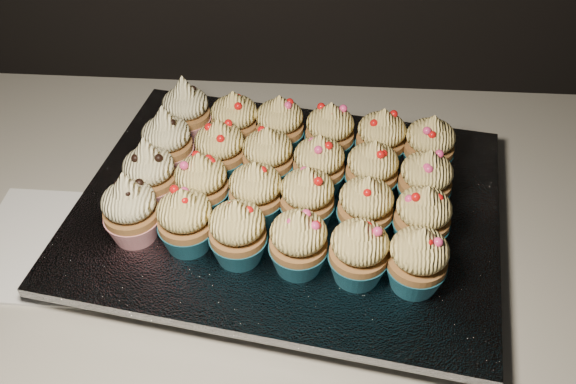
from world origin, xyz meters
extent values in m
cube|color=beige|center=(0.00, 1.70, 0.88)|extent=(2.44, 0.64, 0.04)
cube|color=white|center=(-0.50, 1.63, 0.90)|extent=(0.18, 0.18, 0.00)
cube|color=black|center=(-0.22, 1.69, 0.91)|extent=(0.51, 0.42, 0.02)
cube|color=silver|center=(-0.22, 1.69, 0.93)|extent=(0.55, 0.46, 0.01)
cone|color=#B2182D|center=(-0.39, 1.62, 0.95)|extent=(0.06, 0.06, 0.03)
ellipsoid|color=#FEF2B2|center=(-0.39, 1.62, 0.99)|extent=(0.06, 0.06, 0.04)
cone|color=#FEF2B2|center=(-0.39, 1.62, 1.02)|extent=(0.03, 0.03, 0.03)
cone|color=#185C73|center=(-0.33, 1.61, 0.95)|extent=(0.06, 0.06, 0.03)
ellipsoid|color=#FFE080|center=(-0.33, 1.61, 0.99)|extent=(0.06, 0.06, 0.04)
cone|color=#FFE080|center=(-0.33, 1.61, 1.01)|extent=(0.03, 0.03, 0.02)
cone|color=#185C73|center=(-0.27, 1.60, 0.95)|extent=(0.06, 0.06, 0.03)
ellipsoid|color=#FFE080|center=(-0.27, 1.60, 0.99)|extent=(0.06, 0.06, 0.04)
cone|color=#FFE080|center=(-0.27, 1.60, 1.01)|extent=(0.03, 0.03, 0.02)
cone|color=#185C73|center=(-0.21, 1.59, 0.95)|extent=(0.06, 0.06, 0.03)
ellipsoid|color=#FFE080|center=(-0.21, 1.59, 0.99)|extent=(0.06, 0.06, 0.04)
cone|color=#FFE080|center=(-0.21, 1.59, 1.01)|extent=(0.03, 0.03, 0.02)
cone|color=#185C73|center=(-0.14, 1.58, 0.95)|extent=(0.06, 0.06, 0.03)
ellipsoid|color=#FFE080|center=(-0.14, 1.58, 0.99)|extent=(0.06, 0.06, 0.04)
cone|color=#FFE080|center=(-0.14, 1.58, 1.01)|extent=(0.03, 0.03, 0.02)
cone|color=#185C73|center=(-0.08, 1.57, 0.95)|extent=(0.06, 0.06, 0.03)
ellipsoid|color=#FFE080|center=(-0.08, 1.57, 0.99)|extent=(0.06, 0.06, 0.04)
cone|color=#FFE080|center=(-0.08, 1.57, 1.01)|extent=(0.03, 0.03, 0.02)
cone|color=#B2182D|center=(-0.39, 1.68, 0.95)|extent=(0.06, 0.06, 0.03)
ellipsoid|color=#FEF2B2|center=(-0.39, 1.68, 0.99)|extent=(0.06, 0.06, 0.04)
cone|color=#FEF2B2|center=(-0.39, 1.68, 1.02)|extent=(0.03, 0.03, 0.03)
cone|color=#185C73|center=(-0.32, 1.67, 0.95)|extent=(0.06, 0.06, 0.03)
ellipsoid|color=#FFE080|center=(-0.32, 1.67, 0.99)|extent=(0.06, 0.06, 0.04)
cone|color=#FFE080|center=(-0.32, 1.67, 1.01)|extent=(0.03, 0.03, 0.02)
cone|color=#185C73|center=(-0.26, 1.66, 0.95)|extent=(0.06, 0.06, 0.03)
ellipsoid|color=#FFE080|center=(-0.26, 1.66, 0.99)|extent=(0.06, 0.06, 0.04)
cone|color=#FFE080|center=(-0.26, 1.66, 1.01)|extent=(0.03, 0.03, 0.02)
cone|color=#185C73|center=(-0.20, 1.66, 0.95)|extent=(0.06, 0.06, 0.03)
ellipsoid|color=#FFE080|center=(-0.20, 1.66, 0.99)|extent=(0.06, 0.06, 0.04)
cone|color=#FFE080|center=(-0.20, 1.66, 1.01)|extent=(0.03, 0.03, 0.02)
cone|color=#185C73|center=(-0.14, 1.65, 0.95)|extent=(0.06, 0.06, 0.03)
ellipsoid|color=#FFE080|center=(-0.14, 1.65, 0.99)|extent=(0.06, 0.06, 0.04)
cone|color=#FFE080|center=(-0.14, 1.65, 1.01)|extent=(0.03, 0.03, 0.02)
cone|color=#185C73|center=(-0.07, 1.64, 0.95)|extent=(0.06, 0.06, 0.03)
ellipsoid|color=#FFE080|center=(-0.07, 1.64, 0.99)|extent=(0.06, 0.06, 0.04)
cone|color=#FFE080|center=(-0.07, 1.64, 1.01)|extent=(0.03, 0.03, 0.02)
cone|color=#B2182D|center=(-0.38, 1.75, 0.95)|extent=(0.06, 0.06, 0.03)
ellipsoid|color=#FEF2B2|center=(-0.38, 1.75, 0.99)|extent=(0.06, 0.06, 0.04)
cone|color=#FEF2B2|center=(-0.38, 1.75, 1.02)|extent=(0.03, 0.03, 0.03)
cone|color=#185C73|center=(-0.31, 1.74, 0.95)|extent=(0.06, 0.06, 0.03)
ellipsoid|color=#FFE080|center=(-0.31, 1.74, 0.99)|extent=(0.06, 0.06, 0.04)
cone|color=#FFE080|center=(-0.31, 1.74, 1.01)|extent=(0.03, 0.03, 0.02)
cone|color=#185C73|center=(-0.25, 1.73, 0.95)|extent=(0.06, 0.06, 0.03)
ellipsoid|color=#FFE080|center=(-0.25, 1.73, 0.99)|extent=(0.06, 0.06, 0.04)
cone|color=#FFE080|center=(-0.25, 1.73, 1.01)|extent=(0.03, 0.03, 0.02)
cone|color=#185C73|center=(-0.19, 1.72, 0.95)|extent=(0.06, 0.06, 0.03)
ellipsoid|color=#FFE080|center=(-0.19, 1.72, 0.99)|extent=(0.06, 0.06, 0.04)
cone|color=#FFE080|center=(-0.19, 1.72, 1.01)|extent=(0.03, 0.03, 0.02)
cone|color=#185C73|center=(-0.13, 1.71, 0.95)|extent=(0.06, 0.06, 0.03)
ellipsoid|color=#FFE080|center=(-0.13, 1.71, 0.99)|extent=(0.06, 0.06, 0.04)
cone|color=#FFE080|center=(-0.13, 1.71, 1.01)|extent=(0.03, 0.03, 0.02)
cone|color=#185C73|center=(-0.07, 1.70, 0.95)|extent=(0.06, 0.06, 0.03)
ellipsoid|color=#FFE080|center=(-0.07, 1.70, 0.99)|extent=(0.06, 0.06, 0.04)
cone|color=#FFE080|center=(-0.07, 1.70, 1.01)|extent=(0.03, 0.03, 0.02)
cone|color=#B2182D|center=(-0.37, 1.81, 0.95)|extent=(0.06, 0.06, 0.03)
ellipsoid|color=#FEF2B2|center=(-0.37, 1.81, 0.99)|extent=(0.06, 0.06, 0.04)
cone|color=#FEF2B2|center=(-0.37, 1.81, 1.02)|extent=(0.03, 0.03, 0.03)
cone|color=#185C73|center=(-0.30, 1.80, 0.95)|extent=(0.06, 0.06, 0.03)
ellipsoid|color=#FFE080|center=(-0.30, 1.80, 0.99)|extent=(0.06, 0.06, 0.04)
cone|color=#FFE080|center=(-0.30, 1.80, 1.01)|extent=(0.03, 0.03, 0.02)
cone|color=#185C73|center=(-0.24, 1.79, 0.95)|extent=(0.06, 0.06, 0.03)
ellipsoid|color=#FFE080|center=(-0.24, 1.79, 0.99)|extent=(0.06, 0.06, 0.04)
cone|color=#FFE080|center=(-0.24, 1.79, 1.01)|extent=(0.03, 0.03, 0.02)
cone|color=#185C73|center=(-0.18, 1.78, 0.95)|extent=(0.06, 0.06, 0.03)
ellipsoid|color=#FFE080|center=(-0.18, 1.78, 0.99)|extent=(0.06, 0.06, 0.04)
cone|color=#FFE080|center=(-0.18, 1.78, 1.01)|extent=(0.03, 0.03, 0.02)
cone|color=#185C73|center=(-0.11, 1.77, 0.95)|extent=(0.06, 0.06, 0.03)
ellipsoid|color=#FFE080|center=(-0.11, 1.77, 0.99)|extent=(0.06, 0.06, 0.04)
cone|color=#FFE080|center=(-0.11, 1.77, 1.01)|extent=(0.03, 0.03, 0.02)
cone|color=#185C73|center=(-0.05, 1.76, 0.95)|extent=(0.06, 0.06, 0.03)
ellipsoid|color=#FFE080|center=(-0.05, 1.76, 0.99)|extent=(0.06, 0.06, 0.04)
cone|color=#FFE080|center=(-0.05, 1.76, 1.01)|extent=(0.03, 0.03, 0.02)
camera|label=1|loc=(-0.19, 1.13, 1.46)|focal=40.00mm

